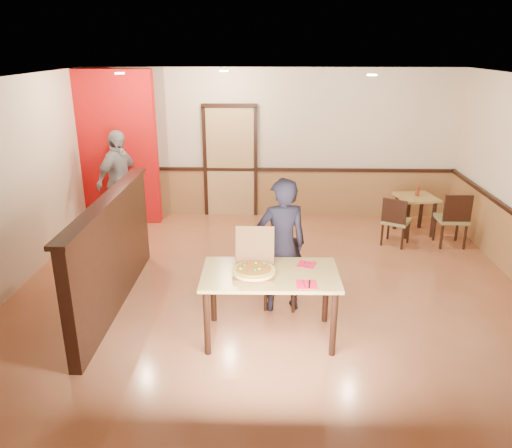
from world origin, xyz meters
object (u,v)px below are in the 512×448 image
at_px(condiment, 417,191).
at_px(pizza_box, 254,268).
at_px(diner, 282,246).
at_px(main_table, 270,282).
at_px(side_chair_right, 453,217).
at_px(side_table, 415,205).
at_px(passerby, 119,181).
at_px(side_chair_left, 396,220).
at_px(diner_chair, 281,269).

bearing_deg(condiment, pizza_box, -128.24).
distance_m(diner, pizza_box, 0.75).
xyz_separation_m(main_table, side_chair_right, (3.00, 2.83, -0.19)).
bearing_deg(side_chair_right, condiment, -56.35).
xyz_separation_m(side_table, condiment, (0.02, 0.03, 0.25)).
bearing_deg(main_table, passerby, 126.84).
distance_m(side_chair_right, passerby, 5.75).
xyz_separation_m(side_chair_right, side_table, (-0.45, 0.62, 0.00)).
distance_m(side_chair_left, passerby, 4.83).
bearing_deg(diner, side_table, -144.90).
distance_m(diner_chair, side_chair_left, 2.79).
relative_size(passerby, pizza_box, 3.47).
bearing_deg(side_table, main_table, -126.49).
relative_size(side_chair_right, pizza_box, 1.80).
height_order(side_chair_right, passerby, passerby).
height_order(diner_chair, condiment, diner_chair).
distance_m(main_table, side_chair_right, 4.13).
bearing_deg(passerby, pizza_box, -120.74).
xyz_separation_m(main_table, diner, (0.14, 0.67, 0.16)).
height_order(side_table, condiment, condiment).
xyz_separation_m(main_table, side_table, (2.55, 3.45, -0.19)).
height_order(side_chair_left, pizza_box, pizza_box).
xyz_separation_m(side_chair_left, passerby, (-4.76, 0.64, 0.44)).
height_order(main_table, side_chair_right, side_chair_right).
relative_size(side_chair_left, side_table, 1.14).
height_order(side_chair_right, pizza_box, pizza_box).
xyz_separation_m(diner_chair, pizza_box, (-0.32, -0.82, 0.40)).
height_order(diner_chair, pizza_box, pizza_box).
relative_size(main_table, diner_chair, 1.77).
bearing_deg(passerby, diner_chair, -109.74).
xyz_separation_m(side_chair_left, pizza_box, (-2.25, -2.85, 0.41)).
relative_size(diner, condiment, 10.47).
bearing_deg(side_chair_right, diner_chair, 34.99).
bearing_deg(condiment, main_table, -126.42).
relative_size(side_chair_left, pizza_box, 1.61).
distance_m(side_table, passerby, 5.26).
distance_m(side_chair_right, pizza_box, 4.27).
bearing_deg(passerby, condiment, -66.63).
xyz_separation_m(pizza_box, condiment, (2.74, 3.48, -0.10)).
bearing_deg(pizza_box, condiment, 52.43).
bearing_deg(side_table, passerby, 179.62).
distance_m(side_chair_left, condiment, 0.86).
relative_size(main_table, side_chair_right, 1.63).
bearing_deg(diner, condiment, -144.78).
distance_m(side_chair_left, side_chair_right, 0.93).
distance_m(diner_chair, pizza_box, 0.97).
relative_size(main_table, pizza_box, 2.94).
bearing_deg(diner, side_chair_left, -145.56).
xyz_separation_m(side_chair_left, side_chair_right, (0.93, -0.02, 0.05)).
relative_size(diner_chair, condiment, 5.26).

